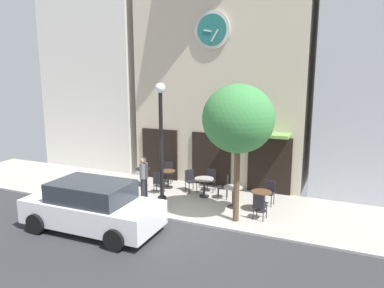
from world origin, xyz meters
name	(u,v)px	position (x,y,z in m)	size (l,w,h in m)	color
ground_plane	(175,227)	(0.00, -0.43, -0.02)	(25.00, 9.22, 0.13)	#9E998E
clock_building	(224,42)	(-0.50, 5.59, 6.14)	(7.53, 4.22, 11.90)	beige
neighbor_building_left	(109,58)	(-7.32, 6.45, 5.55)	(5.27, 4.57, 11.10)	silver
street_lamp	(161,145)	(-1.24, 1.03, 2.28)	(0.36, 0.36, 4.49)	black
street_tree	(238,119)	(1.64, 0.84, 3.39)	(2.31, 2.08, 4.51)	brown
cafe_table_near_curb	(143,174)	(-3.16, 2.86, 0.51)	(0.63, 0.63, 0.76)	black
cafe_table_near_door	(168,176)	(-2.03, 3.05, 0.49)	(0.61, 0.61, 0.75)	black
cafe_table_rightmost	(204,183)	(-0.21, 2.61, 0.55)	(0.76, 0.76, 0.75)	black
cafe_table_center	(233,193)	(1.18, 1.96, 0.54)	(0.69, 0.69, 0.77)	black
cafe_table_center_right	(261,197)	(2.20, 2.00, 0.52)	(0.72, 0.72, 0.73)	black
cafe_chair_curbside	(159,181)	(-2.04, 2.22, 0.53)	(0.47, 0.47, 0.90)	black
cafe_chair_left_end	(225,186)	(0.61, 2.72, 0.53)	(0.49, 0.49, 0.90)	black
cafe_chair_facing_wall	(259,205)	(2.33, 1.21, 0.53)	(0.44, 0.44, 0.90)	black
cafe_chair_right_end	(269,191)	(2.31, 2.80, 0.53)	(0.43, 0.43, 0.90)	black
cafe_chair_under_awning	(211,178)	(-0.24, 3.41, 0.53)	(0.44, 0.44, 0.90)	black
cafe_chair_facing_street	(168,171)	(-2.39, 3.76, 0.53)	(0.48, 0.48, 0.90)	black
cafe_chair_by_entrance	(190,179)	(-0.97, 2.98, 0.53)	(0.56, 0.56, 0.90)	black
pedestrian_grey	(144,178)	(-2.20, 1.37, 0.86)	(0.36, 0.36, 1.67)	#2D2D38
parked_car_white	(92,207)	(-2.24, -1.64, 0.76)	(4.33, 2.09, 1.55)	white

